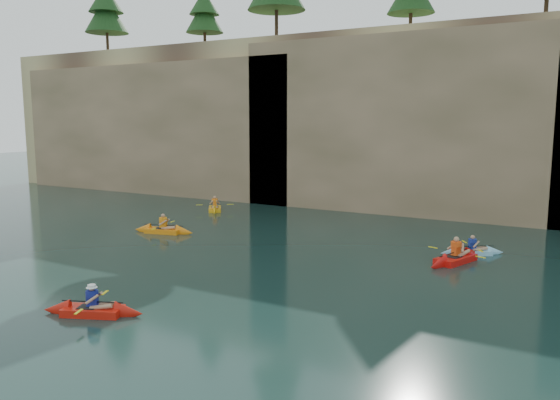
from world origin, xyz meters
The scene contains 11 objects.
ground centered at (0.00, 0.00, 0.00)m, with size 160.00×160.00×0.00m, color black.
cliff centered at (0.00, 30.00, 6.00)m, with size 70.00×16.00×12.00m, color tan.
cliff_slab_west centered at (-20.00, 22.60, 5.28)m, with size 26.00×2.40×10.56m, color tan.
cliff_slab_center centered at (2.00, 22.60, 5.70)m, with size 24.00×2.40×11.40m, color tan.
sea_cave_west centered at (-18.00, 21.95, 2.00)m, with size 4.50×1.00×4.00m, color black.
sea_cave_center centered at (-4.00, 21.95, 1.60)m, with size 3.50×1.00×3.20m, color black.
main_kayaker centered at (-2.19, 0.22, 0.16)m, with size 3.20×2.03×1.17m.
kayaker_orange centered at (-8.45, 10.55, 0.16)m, with size 3.42×2.44×1.27m.
kayaker_red_far centered at (6.13, 11.97, 0.16)m, with size 2.50×3.71×1.35m.
kayaker_yellow centered at (-10.25, 17.57, 0.15)m, with size 2.33×2.86×1.22m.
kayaker_ltblue_mid centered at (6.49, 13.66, 0.13)m, with size 2.75×2.11×1.08m.
Camera 1 is at (10.56, -10.86, 5.89)m, focal length 35.00 mm.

